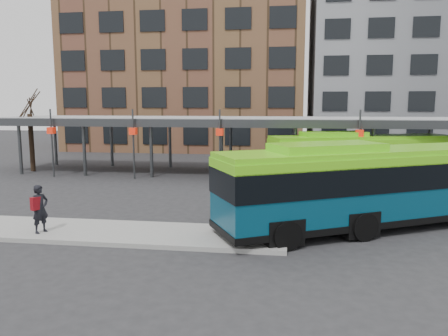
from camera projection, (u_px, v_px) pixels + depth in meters
ground at (253, 220)px, 19.55m from camera, size 120.00×120.00×0.00m
boarding_island at (110, 232)px, 17.37m from camera, size 14.00×3.00×0.18m
canopy at (266, 121)px, 31.59m from camera, size 40.00×6.53×4.80m
tree at (31, 140)px, 33.47m from camera, size 1.64×1.64×5.60m
building_brick at (189, 53)px, 50.68m from camera, size 26.00×14.00×22.00m
building_grey at (424, 59)px, 47.18m from camera, size 24.00×14.00×20.00m
bus_front at (370, 184)px, 18.00m from camera, size 12.97×8.67×3.64m
bus_rear at (361, 156)px, 28.77m from camera, size 12.40×6.50×3.37m
pedestrian at (40, 209)px, 16.92m from camera, size 0.69×0.81×1.89m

